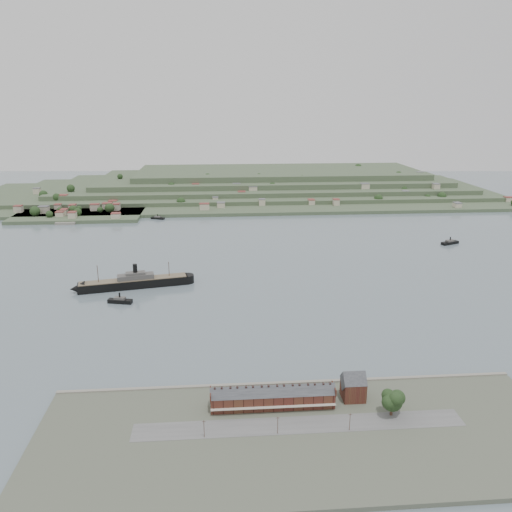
{
  "coord_description": "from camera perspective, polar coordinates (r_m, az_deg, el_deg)",
  "views": [
    {
      "loc": [
        -32.27,
        -359.93,
        132.37
      ],
      "look_at": [
        -2.15,
        30.0,
        11.46
      ],
      "focal_mm": 35.0,
      "sensor_mm": 36.0,
      "label": 1
    }
  ],
  "objects": [
    {
      "name": "gabled_building",
      "position": [
        239.55,
        11.06,
        -14.4
      ],
      "size": [
        10.4,
        10.18,
        14.09
      ],
      "color": "#4B201B",
      "rests_on": "ground"
    },
    {
      "name": "steamship",
      "position": [
        382.56,
        -14.12,
        -2.97
      ],
      "size": [
        89.55,
        27.13,
        21.66
      ],
      "color": "black",
      "rests_on": "ground"
    },
    {
      "name": "fig_tree",
      "position": [
        231.11,
        15.42,
        -15.62
      ],
      "size": [
        11.08,
        9.59,
        12.36
      ],
      "color": "#452D20",
      "rests_on": "ground"
    },
    {
      "name": "ferry_west",
      "position": [
        602.03,
        -11.17,
        4.29
      ],
      "size": [
        16.86,
        10.05,
        6.12
      ],
      "color": "black",
      "rests_on": "ground"
    },
    {
      "name": "tugboat",
      "position": [
        356.64,
        -15.28,
        -4.93
      ],
      "size": [
        17.36,
        8.08,
        7.55
      ],
      "color": "black",
      "rests_on": "ground"
    },
    {
      "name": "ground",
      "position": [
        384.86,
        0.66,
        -2.94
      ],
      "size": [
        1400.0,
        1400.0,
        0.0
      ],
      "primitive_type": "plane",
      "color": "slate",
      "rests_on": "ground"
    },
    {
      "name": "ferry_east",
      "position": [
        521.06,
        21.28,
        1.46
      ],
      "size": [
        19.74,
        12.35,
        7.19
      ],
      "color": "black",
      "rests_on": "ground"
    },
    {
      "name": "terrace_row",
      "position": [
        230.4,
        1.92,
        -15.84
      ],
      "size": [
        55.6,
        9.8,
        11.07
      ],
      "color": "#4B201B",
      "rests_on": "ground"
    },
    {
      "name": "far_peninsula",
      "position": [
        764.98,
        0.15,
        8.12
      ],
      "size": [
        760.0,
        309.0,
        30.0
      ],
      "color": "#3E5136",
      "rests_on": "ground"
    },
    {
      "name": "near_shore",
      "position": [
        219.74,
        5.22,
        -19.61
      ],
      "size": [
        220.0,
        80.0,
        2.6
      ],
      "color": "#4C5142",
      "rests_on": "ground"
    }
  ]
}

